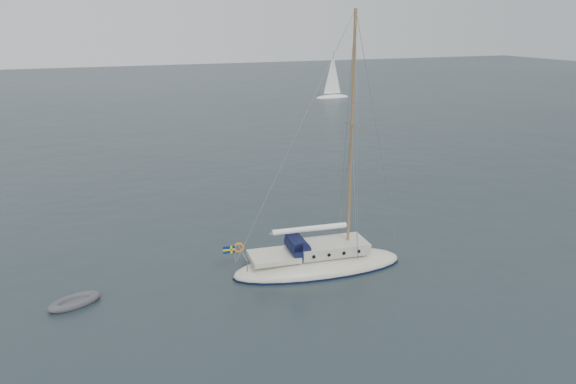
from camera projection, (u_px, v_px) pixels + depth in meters
name	position (u px, v px, depth m)	size (l,w,h in m)	color
ground	(272.00, 276.00, 30.48)	(300.00, 300.00, 0.00)	black
sailboat	(319.00, 251.00, 31.00)	(10.20, 3.05, 14.52)	white
dinghy	(75.00, 302.00, 27.36)	(2.62, 1.18, 0.38)	#525257
distant_yacht_b	(333.00, 77.00, 98.51)	(6.26, 3.34, 8.30)	white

